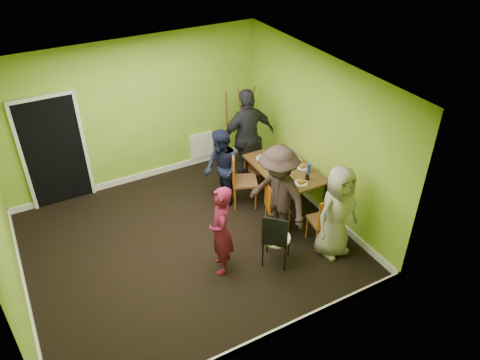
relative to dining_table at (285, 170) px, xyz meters
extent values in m
plane|color=black|center=(-2.02, -0.22, -0.70)|extent=(5.00, 5.00, 0.00)
cube|color=#7EAC2C|center=(-2.02, 2.03, 0.70)|extent=(5.00, 0.04, 2.80)
cube|color=#7EAC2C|center=(-2.02, -2.47, 0.70)|extent=(5.00, 0.04, 2.80)
cube|color=#7EAC2C|center=(0.48, -0.22, 0.70)|extent=(0.04, 4.50, 2.80)
cube|color=white|center=(-2.02, -0.22, 2.10)|extent=(5.00, 4.50, 0.04)
cube|color=black|center=(-3.52, 2.00, 0.32)|extent=(1.00, 0.05, 2.04)
cube|color=white|center=(-0.72, 2.00, -0.30)|extent=(0.50, 0.04, 0.55)
cylinder|color=black|center=(-0.39, -0.69, -0.34)|extent=(0.04, 0.04, 0.71)
cylinder|color=black|center=(0.39, -0.69, -0.34)|extent=(0.04, 0.04, 0.71)
cylinder|color=black|center=(-0.39, 0.69, -0.34)|extent=(0.04, 0.04, 0.71)
cylinder|color=black|center=(0.39, 0.69, -0.34)|extent=(0.04, 0.04, 0.71)
cube|color=brown|center=(0.00, 0.00, 0.03)|extent=(0.90, 1.50, 0.04)
cylinder|color=orange|center=(-0.74, 0.55, -0.45)|extent=(0.03, 0.03, 0.49)
cylinder|color=orange|center=(-0.89, 0.21, -0.45)|extent=(0.03, 0.03, 0.49)
cylinder|color=orange|center=(-0.40, 0.40, -0.45)|extent=(0.03, 0.03, 0.49)
cylinder|color=orange|center=(-0.55, 0.06, -0.45)|extent=(0.03, 0.03, 0.49)
cube|color=brown|center=(-0.65, 0.31, -0.20)|extent=(0.57, 0.57, 0.04)
cube|color=orange|center=(-0.84, 0.39, 0.09)|extent=(0.20, 0.39, 0.55)
cylinder|color=orange|center=(-0.59, -0.36, -0.49)|extent=(0.02, 0.02, 0.42)
cylinder|color=orange|center=(-0.68, -0.66, -0.49)|extent=(0.02, 0.02, 0.42)
cylinder|color=orange|center=(-0.29, -0.45, -0.49)|extent=(0.02, 0.02, 0.42)
cylinder|color=orange|center=(-0.38, -0.75, -0.49)|extent=(0.02, 0.02, 0.42)
cube|color=brown|center=(-0.49, -0.56, -0.28)|extent=(0.47, 0.47, 0.04)
cube|color=orange|center=(-0.66, -0.50, -0.02)|extent=(0.13, 0.35, 0.47)
cylinder|color=orange|center=(-0.03, 0.82, -0.48)|extent=(0.02, 0.02, 0.42)
cylinder|color=orange|center=(-0.35, 0.79, -0.48)|extent=(0.02, 0.02, 0.42)
cylinder|color=orange|center=(0.00, 0.50, -0.48)|extent=(0.02, 0.02, 0.42)
cylinder|color=orange|center=(-0.32, 0.47, -0.48)|extent=(0.02, 0.02, 0.42)
cube|color=brown|center=(-0.18, 0.65, -0.27)|extent=(0.41, 0.41, 0.04)
cube|color=orange|center=(-0.19, 0.82, -0.02)|extent=(0.36, 0.06, 0.47)
cylinder|color=orange|center=(-0.27, -1.37, -0.47)|extent=(0.03, 0.03, 0.45)
cylinder|color=orange|center=(0.07, -1.42, -0.47)|extent=(0.03, 0.03, 0.45)
cylinder|color=orange|center=(-0.21, -1.03, -0.47)|extent=(0.03, 0.03, 0.45)
cylinder|color=orange|center=(0.12, -1.09, -0.47)|extent=(0.03, 0.03, 0.45)
cube|color=brown|center=(-0.07, -1.23, -0.25)|extent=(0.46, 0.46, 0.04)
cube|color=orange|center=(-0.10, -1.42, 0.02)|extent=(0.38, 0.09, 0.50)
cylinder|color=black|center=(-1.19, -1.26, -0.47)|extent=(0.03, 0.03, 0.45)
cylinder|color=black|center=(-0.94, -1.49, -0.47)|extent=(0.03, 0.03, 0.45)
cylinder|color=black|center=(-0.96, -1.01, -0.47)|extent=(0.03, 0.03, 0.45)
cylinder|color=black|center=(-0.71, -1.24, -0.47)|extent=(0.03, 0.03, 0.45)
cylinder|color=white|center=(-0.95, -1.25, -0.23)|extent=(0.42, 0.42, 0.05)
cube|color=black|center=(-1.08, -1.39, 0.03)|extent=(0.30, 0.29, 0.51)
cylinder|color=brown|center=(-0.25, 1.75, 0.13)|extent=(0.24, 0.39, 1.67)
cylinder|color=brown|center=(0.18, 1.75, 0.13)|extent=(0.24, 0.39, 1.67)
cylinder|color=brown|center=(-0.04, 1.50, 0.13)|extent=(0.04, 0.38, 1.63)
cube|color=brown|center=(-0.04, 1.70, 0.08)|extent=(0.45, 0.04, 0.04)
cylinder|color=white|center=(-0.18, 0.45, 0.06)|extent=(0.25, 0.25, 0.01)
cylinder|color=white|center=(-0.32, -0.47, 0.06)|extent=(0.26, 0.26, 0.01)
cylinder|color=white|center=(0.03, 0.49, 0.06)|extent=(0.22, 0.22, 0.01)
cylinder|color=white|center=(-0.03, -0.54, 0.06)|extent=(0.22, 0.22, 0.01)
cylinder|color=white|center=(0.28, 0.12, 0.06)|extent=(0.25, 0.25, 0.01)
cylinder|color=white|center=(0.29, -0.15, 0.06)|extent=(0.22, 0.22, 0.01)
cylinder|color=white|center=(0.01, -0.02, 0.17)|extent=(0.06, 0.06, 0.23)
cylinder|color=blue|center=(0.27, -0.32, 0.14)|extent=(0.07, 0.07, 0.18)
cylinder|color=orange|center=(-0.07, 0.23, 0.10)|extent=(0.04, 0.04, 0.09)
cylinder|color=black|center=(-0.15, 0.28, 0.11)|extent=(0.07, 0.07, 0.10)
cylinder|color=black|center=(0.06, 0.41, 0.10)|extent=(0.06, 0.06, 0.09)
cylinder|color=black|center=(0.12, -0.49, 0.11)|extent=(0.07, 0.07, 0.10)
imported|color=white|center=(-0.17, -0.16, 0.11)|extent=(0.13, 0.13, 0.10)
imported|color=white|center=(0.17, -0.02, 0.10)|extent=(0.09, 0.09, 0.09)
imported|color=maroon|center=(-1.76, -0.99, 0.04)|extent=(0.53, 0.63, 1.48)
imported|color=black|center=(-1.00, 0.50, 0.04)|extent=(0.61, 0.75, 1.48)
imported|color=#2D201E|center=(-0.66, -0.79, 0.17)|extent=(0.90, 1.24, 1.73)
imported|color=black|center=(-0.21, 0.98, 0.26)|extent=(1.12, 0.47, 1.90)
imported|color=gray|center=(-0.03, -1.49, 0.09)|extent=(0.82, 0.58, 1.58)
camera|label=1|loc=(-4.03, -5.74, 4.47)|focal=35.00mm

